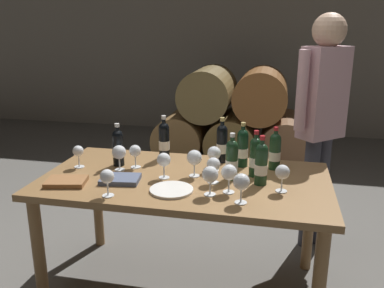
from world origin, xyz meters
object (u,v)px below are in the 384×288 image
(wine_bottle_3, at_px, (261,163))
(wine_glass_9, at_px, (135,152))
(wine_bottle_0, at_px, (222,143))
(wine_glass_6, at_px, (164,160))
(wine_bottle_4, at_px, (255,156))
(wine_glass_2, at_px, (119,153))
(tasting_notebook, at_px, (120,179))
(wine_glass_10, at_px, (229,173))
(wine_glass_5, at_px, (241,183))
(wine_glass_0, at_px, (210,175))
(wine_glass_4, at_px, (194,158))
(serving_plate, at_px, (171,190))
(sommelier_presenting, at_px, (322,111))
(dining_table, at_px, (185,191))
(wine_bottle_1, at_px, (232,159))
(wine_bottle_2, at_px, (164,140))
(wine_glass_8, at_px, (107,177))
(wine_glass_1, at_px, (78,152))
(wine_glass_7, at_px, (213,165))
(leather_ledger, at_px, (66,182))
(wine_glass_3, at_px, (214,154))
(wine_bottle_7, at_px, (118,147))
(wine_bottle_5, at_px, (275,151))
(wine_glass_11, at_px, (282,173))
(wine_bottle_6, at_px, (242,147))

(wine_bottle_3, xyz_separation_m, wine_glass_9, (-0.79, 0.12, -0.02))
(wine_bottle_0, distance_m, wine_glass_6, 0.47)
(wine_bottle_4, distance_m, wine_glass_2, 0.84)
(wine_bottle_0, distance_m, tasting_notebook, 0.72)
(wine_glass_10, bearing_deg, wine_glass_5, -57.43)
(wine_glass_0, distance_m, wine_glass_4, 0.29)
(serving_plate, distance_m, sommelier_presenting, 1.32)
(wine_glass_9, bearing_deg, dining_table, -16.70)
(wine_glass_4, bearing_deg, wine_bottle_1, 1.32)
(wine_bottle_2, distance_m, serving_plate, 0.59)
(wine_bottle_4, relative_size, serving_plate, 1.17)
(wine_glass_2, relative_size, wine_glass_8, 1.07)
(wine_glass_1, relative_size, wine_glass_6, 0.92)
(wine_glass_0, height_order, tasting_notebook, wine_glass_0)
(wine_glass_7, height_order, tasting_notebook, wine_glass_7)
(wine_glass_8, bearing_deg, wine_glass_0, 13.77)
(wine_glass_4, relative_size, wine_glass_6, 1.05)
(wine_bottle_3, height_order, leather_ledger, wine_bottle_3)
(wine_bottle_0, relative_size, leather_ledger, 1.37)
(leather_ledger, xyz_separation_m, sommelier_presenting, (1.46, 0.99, 0.27))
(wine_bottle_1, height_order, sommelier_presenting, sommelier_presenting)
(wine_glass_3, distance_m, serving_plate, 0.42)
(wine_bottle_1, height_order, wine_bottle_7, wine_bottle_1)
(tasting_notebook, xyz_separation_m, leather_ledger, (-0.29, -0.10, 0.00))
(dining_table, distance_m, leather_ledger, 0.69)
(wine_bottle_1, distance_m, wine_glass_2, 0.70)
(wine_glass_8, height_order, sommelier_presenting, sommelier_presenting)
(dining_table, bearing_deg, wine_glass_2, 174.96)
(sommelier_presenting, bearing_deg, wine_glass_9, -151.14)
(wine_bottle_0, relative_size, serving_plate, 1.25)
(wine_bottle_5, height_order, wine_glass_2, wine_bottle_5)
(wine_glass_3, bearing_deg, wine_bottle_4, -7.47)
(wine_bottle_3, xyz_separation_m, wine_glass_2, (-0.87, 0.05, -0.01))
(wine_bottle_3, distance_m, tasting_notebook, 0.81)
(wine_glass_9, relative_size, sommelier_presenting, 0.09)
(wine_glass_9, distance_m, wine_glass_11, 0.93)
(wine_glass_1, relative_size, tasting_notebook, 0.65)
(wine_bottle_1, height_order, wine_bottle_4, wine_bottle_4)
(tasting_notebook, bearing_deg, wine_bottle_6, 24.46)
(wine_glass_4, bearing_deg, wine_bottle_4, 13.34)
(wine_glass_10, bearing_deg, wine_glass_8, -163.64)
(sommelier_presenting, bearing_deg, wine_glass_6, -140.19)
(wine_bottle_2, distance_m, wine_glass_4, 0.40)
(wine_bottle_5, bearing_deg, wine_glass_1, -169.11)
(wine_bottle_3, height_order, sommelier_presenting, sommelier_presenting)
(wine_bottle_2, distance_m, wine_glass_7, 0.55)
(wine_bottle_0, xyz_separation_m, wine_glass_8, (-0.51, -0.69, -0.02))
(wine_bottle_3, height_order, wine_bottle_6, wine_bottle_6)
(wine_bottle_3, distance_m, wine_glass_6, 0.56)
(wine_bottle_0, xyz_separation_m, leather_ledger, (-0.81, -0.58, -0.12))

